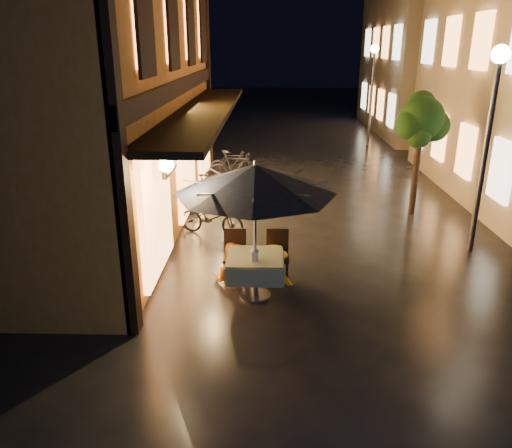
{
  "coord_description": "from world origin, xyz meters",
  "views": [
    {
      "loc": [
        -1.4,
        -8.11,
        4.23
      ],
      "look_at": [
        -1.61,
        0.41,
        1.15
      ],
      "focal_mm": 35.0,
      "sensor_mm": 36.0,
      "label": 1
    }
  ],
  "objects_px": {
    "cafe_table": "(255,266)",
    "patio_umbrella": "(255,179)",
    "table_lantern": "(255,253)",
    "person_yellow": "(274,247)",
    "bicycle_0": "(212,217)",
    "person_orange": "(231,244)",
    "streetlamp_near": "(491,115)"
  },
  "relations": [
    {
      "from": "person_yellow",
      "to": "person_orange",
      "type": "bearing_deg",
      "value": 11.43
    },
    {
      "from": "patio_umbrella",
      "to": "table_lantern",
      "type": "bearing_deg",
      "value": -90.0
    },
    {
      "from": "cafe_table",
      "to": "table_lantern",
      "type": "bearing_deg",
      "value": -90.0
    },
    {
      "from": "patio_umbrella",
      "to": "person_yellow",
      "type": "relative_size",
      "value": 1.87
    },
    {
      "from": "patio_umbrella",
      "to": "table_lantern",
      "type": "xyz_separation_m",
      "value": [
        -0.0,
        -0.2,
        -1.23
      ]
    },
    {
      "from": "streetlamp_near",
      "to": "cafe_table",
      "type": "bearing_deg",
      "value": -154.6
    },
    {
      "from": "table_lantern",
      "to": "person_orange",
      "type": "distance_m",
      "value": 0.9
    },
    {
      "from": "cafe_table",
      "to": "person_orange",
      "type": "relative_size",
      "value": 0.64
    },
    {
      "from": "streetlamp_near",
      "to": "patio_umbrella",
      "type": "distance_m",
      "value": 5.16
    },
    {
      "from": "patio_umbrella",
      "to": "person_orange",
      "type": "height_order",
      "value": "patio_umbrella"
    },
    {
      "from": "person_yellow",
      "to": "bicycle_0",
      "type": "bearing_deg",
      "value": -48.52
    },
    {
      "from": "bicycle_0",
      "to": "cafe_table",
      "type": "bearing_deg",
      "value": -140.72
    },
    {
      "from": "patio_umbrella",
      "to": "person_orange",
      "type": "relative_size",
      "value": 1.77
    },
    {
      "from": "person_yellow",
      "to": "bicycle_0",
      "type": "distance_m",
      "value": 2.88
    },
    {
      "from": "cafe_table",
      "to": "table_lantern",
      "type": "xyz_separation_m",
      "value": [
        -0.0,
        -0.2,
        0.33
      ]
    },
    {
      "from": "cafe_table",
      "to": "streetlamp_near",
      "type": "bearing_deg",
      "value": 25.4
    },
    {
      "from": "cafe_table",
      "to": "patio_umbrella",
      "type": "relative_size",
      "value": 0.36
    },
    {
      "from": "patio_umbrella",
      "to": "table_lantern",
      "type": "height_order",
      "value": "patio_umbrella"
    },
    {
      "from": "streetlamp_near",
      "to": "cafe_table",
      "type": "xyz_separation_m",
      "value": [
        -4.61,
        -2.19,
        -2.33
      ]
    },
    {
      "from": "patio_umbrella",
      "to": "cafe_table",
      "type": "bearing_deg",
      "value": -14.04
    },
    {
      "from": "cafe_table",
      "to": "table_lantern",
      "type": "distance_m",
      "value": 0.39
    },
    {
      "from": "streetlamp_near",
      "to": "person_orange",
      "type": "bearing_deg",
      "value": -162.19
    },
    {
      "from": "cafe_table",
      "to": "person_yellow",
      "type": "xyz_separation_m",
      "value": [
        0.33,
        0.56,
        0.14
      ]
    },
    {
      "from": "cafe_table",
      "to": "patio_umbrella",
      "type": "bearing_deg",
      "value": 165.96
    },
    {
      "from": "patio_umbrella",
      "to": "bicycle_0",
      "type": "xyz_separation_m",
      "value": [
        -1.1,
        3.04,
        -1.72
      ]
    },
    {
      "from": "streetlamp_near",
      "to": "person_yellow",
      "type": "distance_m",
      "value": 5.08
    },
    {
      "from": "patio_umbrella",
      "to": "person_orange",
      "type": "xyz_separation_m",
      "value": [
        -0.45,
        0.56,
        -1.38
      ]
    },
    {
      "from": "table_lantern",
      "to": "person_yellow",
      "type": "height_order",
      "value": "person_yellow"
    },
    {
      "from": "table_lantern",
      "to": "person_orange",
      "type": "height_order",
      "value": "person_orange"
    },
    {
      "from": "streetlamp_near",
      "to": "person_orange",
      "type": "xyz_separation_m",
      "value": [
        -5.07,
        -1.63,
        -2.15
      ]
    },
    {
      "from": "streetlamp_near",
      "to": "table_lantern",
      "type": "height_order",
      "value": "streetlamp_near"
    },
    {
      "from": "person_orange",
      "to": "patio_umbrella",
      "type": "bearing_deg",
      "value": 144.48
    }
  ]
}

